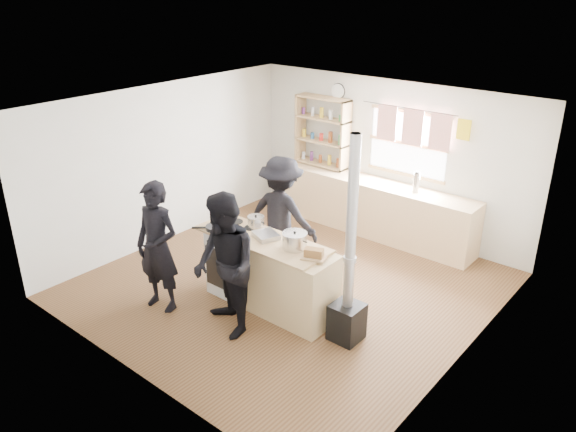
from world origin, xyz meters
The scene contains 14 objects.
ground centered at (0.00, 0.00, -0.01)m, with size 5.00×5.00×0.01m, color brown.
back_counter centered at (0.00, 2.22, 0.45)m, with size 3.40×0.55×0.90m, color #D9B583.
shelving_unit centered at (-1.20, 2.34, 1.51)m, with size 1.00×0.28×1.20m.
thermos centered at (0.68, 2.22, 1.06)m, with size 0.10×0.10×0.31m, color silver.
cooking_island centered at (0.14, -0.55, 0.47)m, with size 1.97×0.64×0.93m.
skillet_greens centered at (-0.63, -0.73, 0.96)m, with size 0.38×0.38×0.05m.
roast_tray centered at (0.04, -0.50, 0.97)m, with size 0.38×0.36×0.06m.
stockpot_stove centered at (-0.27, -0.36, 1.01)m, with size 0.22×0.22×0.18m.
stockpot_counter centered at (0.50, -0.50, 1.03)m, with size 0.31×0.31×0.23m.
bread_board centered at (0.84, -0.56, 0.98)m, with size 0.33×0.29×0.12m.
flue_heater centered at (1.31, -0.52, 0.66)m, with size 0.35×0.35×2.50m.
person_near_left centered at (-0.92, -1.45, 0.85)m, with size 0.62×0.41×1.71m, color black.
person_near_right centered at (0.11, -1.30, 0.88)m, with size 0.85×0.67×1.76m, color black.
person_far centered at (-0.40, 0.32, 0.85)m, with size 1.10×0.63×1.70m, color black.
Camera 1 is at (4.32, -5.23, 3.98)m, focal length 35.00 mm.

